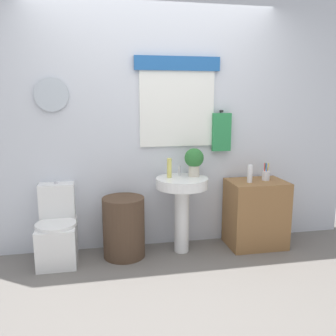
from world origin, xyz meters
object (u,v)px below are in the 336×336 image
(wooden_cabinet, at_px, (256,213))
(potted_plant, at_px, (194,160))
(lotion_bottle, at_px, (250,174))
(toilet, at_px, (58,232))
(soap_bottle, at_px, (169,168))
(laundry_hamper, at_px, (124,227))
(toothbrush_cup, at_px, (266,175))
(pedestal_sink, at_px, (182,196))

(wooden_cabinet, xyz_separation_m, potted_plant, (-0.67, 0.06, 0.60))
(wooden_cabinet, height_order, lotion_bottle, lotion_bottle)
(toilet, relative_size, soap_bottle, 3.90)
(soap_bottle, height_order, potted_plant, potted_plant)
(toilet, xyz_separation_m, laundry_hamper, (0.64, -0.04, 0.02))
(wooden_cabinet, bearing_deg, toilet, 178.98)
(toilet, bearing_deg, laundry_hamper, -3.27)
(soap_bottle, height_order, toothbrush_cup, soap_bottle)
(toilet, bearing_deg, toothbrush_cup, -0.44)
(laundry_hamper, distance_m, soap_bottle, 0.75)
(toilet, bearing_deg, wooden_cabinet, -1.02)
(pedestal_sink, relative_size, toothbrush_cup, 4.22)
(pedestal_sink, height_order, lotion_bottle, lotion_bottle)
(potted_plant, height_order, lotion_bottle, potted_plant)
(potted_plant, distance_m, lotion_bottle, 0.60)
(soap_bottle, xyz_separation_m, lotion_bottle, (0.83, -0.09, -0.08))
(potted_plant, relative_size, lotion_bottle, 1.58)
(wooden_cabinet, bearing_deg, laundry_hamper, 180.00)
(laundry_hamper, xyz_separation_m, potted_plant, (0.73, 0.06, 0.65))
(wooden_cabinet, xyz_separation_m, soap_bottle, (-0.93, 0.05, 0.52))
(pedestal_sink, bearing_deg, soap_bottle, 157.38)
(toothbrush_cup, bearing_deg, soap_bottle, 178.35)
(wooden_cabinet, relative_size, toothbrush_cup, 3.85)
(toothbrush_cup, bearing_deg, toilet, 179.56)
(wooden_cabinet, relative_size, potted_plant, 2.47)
(laundry_hamper, height_order, lotion_bottle, lotion_bottle)
(soap_bottle, bearing_deg, toilet, -179.31)
(toilet, height_order, toothbrush_cup, toothbrush_cup)
(wooden_cabinet, xyz_separation_m, toothbrush_cup, (0.10, 0.02, 0.41))
(laundry_hamper, xyz_separation_m, wooden_cabinet, (1.41, 0.00, 0.05))
(toilet, bearing_deg, pedestal_sink, -1.70)
(laundry_hamper, relative_size, potted_plant, 2.11)
(laundry_hamper, xyz_separation_m, pedestal_sink, (0.59, 0.00, 0.29))
(toilet, xyz_separation_m, potted_plant, (1.38, 0.02, 0.67))
(potted_plant, distance_m, toothbrush_cup, 0.80)
(wooden_cabinet, xyz_separation_m, lotion_bottle, (-0.10, -0.04, 0.45))
(pedestal_sink, bearing_deg, lotion_bottle, -3.22)
(toothbrush_cup, bearing_deg, wooden_cabinet, -169.07)
(toilet, xyz_separation_m, toothbrush_cup, (2.15, -0.02, 0.48))
(toilet, relative_size, potted_plant, 2.64)
(pedestal_sink, distance_m, wooden_cabinet, 0.85)
(laundry_hamper, bearing_deg, wooden_cabinet, 0.00)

